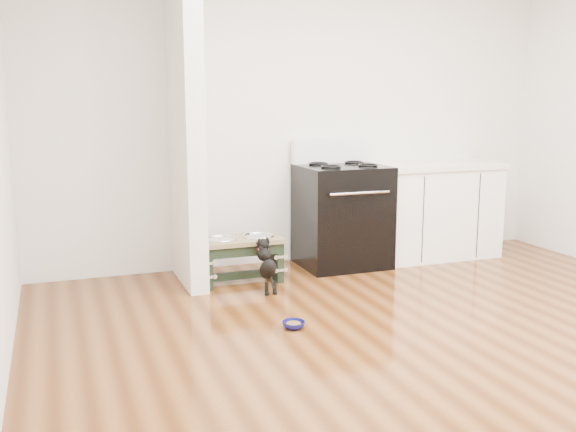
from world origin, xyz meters
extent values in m
plane|color=#49240D|center=(0.00, 0.00, 0.00)|extent=(5.00, 5.00, 0.00)
plane|color=silver|center=(0.00, 2.50, 1.35)|extent=(5.00, 0.00, 5.00)
cube|color=silver|center=(-1.18, 2.10, 1.35)|extent=(0.15, 0.80, 2.70)
cube|color=black|center=(0.25, 2.15, 0.46)|extent=(0.76, 0.65, 0.92)
cube|color=black|center=(0.25, 1.84, 0.40)|extent=(0.58, 0.02, 0.50)
cylinder|color=silver|center=(0.25, 1.80, 0.72)|extent=(0.56, 0.02, 0.02)
cube|color=white|center=(0.25, 2.43, 1.03)|extent=(0.76, 0.08, 0.22)
torus|color=black|center=(0.07, 2.01, 0.93)|extent=(0.18, 0.18, 0.02)
torus|color=black|center=(0.43, 2.01, 0.93)|extent=(0.18, 0.18, 0.02)
torus|color=black|center=(0.07, 2.29, 0.93)|extent=(0.18, 0.18, 0.02)
torus|color=black|center=(0.43, 2.29, 0.93)|extent=(0.18, 0.18, 0.02)
cube|color=white|center=(1.23, 2.18, 0.43)|extent=(1.20, 0.60, 0.86)
cube|color=beige|center=(1.23, 2.18, 0.89)|extent=(1.24, 0.64, 0.05)
cube|color=black|center=(1.23, 1.92, 0.05)|extent=(1.20, 0.06, 0.10)
cube|color=black|center=(-1.08, 1.95, 0.17)|extent=(0.06, 0.33, 0.34)
cube|color=black|center=(-0.47, 1.95, 0.17)|extent=(0.06, 0.33, 0.34)
cube|color=black|center=(-0.78, 1.80, 0.30)|extent=(0.55, 0.03, 0.08)
cube|color=black|center=(-0.78, 1.95, 0.06)|extent=(0.55, 0.06, 0.06)
cube|color=brown|center=(-0.78, 1.95, 0.36)|extent=(0.69, 0.37, 0.04)
cylinder|color=silver|center=(-0.94, 1.95, 0.36)|extent=(0.24, 0.24, 0.04)
cylinder|color=silver|center=(-0.62, 1.95, 0.36)|extent=(0.24, 0.24, 0.04)
torus|color=silver|center=(-0.94, 1.95, 0.38)|extent=(0.27, 0.27, 0.02)
torus|color=silver|center=(-0.62, 1.95, 0.38)|extent=(0.27, 0.27, 0.02)
cylinder|color=black|center=(-0.69, 1.53, 0.05)|extent=(0.03, 0.03, 0.10)
cylinder|color=black|center=(-0.62, 1.53, 0.05)|extent=(0.03, 0.03, 0.10)
sphere|color=black|center=(-0.69, 1.52, 0.01)|extent=(0.04, 0.04, 0.04)
sphere|color=black|center=(-0.62, 1.52, 0.01)|extent=(0.04, 0.04, 0.04)
ellipsoid|color=black|center=(-0.65, 1.59, 0.19)|extent=(0.12, 0.28, 0.25)
sphere|color=black|center=(-0.65, 1.68, 0.29)|extent=(0.11, 0.11, 0.11)
sphere|color=black|center=(-0.65, 1.71, 0.36)|extent=(0.10, 0.10, 0.10)
sphere|color=black|center=(-0.69, 1.78, 0.36)|extent=(0.03, 0.03, 0.03)
sphere|color=black|center=(-0.62, 1.78, 0.36)|extent=(0.03, 0.03, 0.03)
cylinder|color=black|center=(-0.65, 1.48, 0.11)|extent=(0.02, 0.08, 0.09)
torus|color=#E34261|center=(-0.65, 1.70, 0.32)|extent=(0.09, 0.06, 0.09)
imported|color=#0D1060|center=(-0.75, 0.76, 0.02)|extent=(0.16, 0.16, 0.05)
cylinder|color=#4F3816|center=(-0.75, 0.76, 0.03)|extent=(0.10, 0.10, 0.02)
camera|label=1|loc=(-2.20, -3.06, 1.52)|focal=40.00mm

